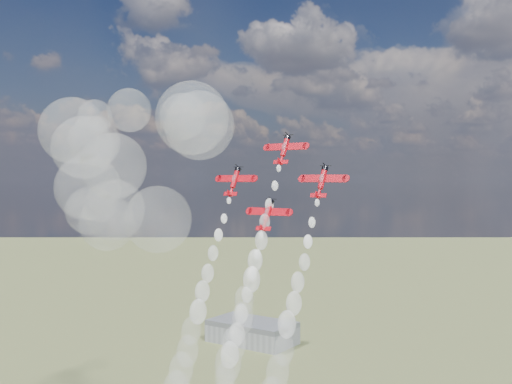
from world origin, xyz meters
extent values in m
cube|color=gray|center=(-120.00, 180.00, 5.00)|extent=(50.00, 28.00, 10.00)
cube|color=#595B60|center=(-120.00, 180.00, 11.50)|extent=(50.00, 28.00, 3.00)
cylinder|color=red|center=(4.44, 15.67, 105.51)|extent=(1.32, 3.32, 4.97)
cylinder|color=black|center=(4.44, 16.82, 107.88)|extent=(1.50, 1.76, 1.50)
cube|color=red|center=(4.44, 16.09, 105.62)|extent=(11.47, 1.01, 1.78)
cube|color=white|center=(1.34, 16.19, 105.57)|extent=(4.51, 0.25, 0.48)
cube|color=white|center=(7.54, 16.19, 105.57)|extent=(4.51, 0.25, 0.48)
cube|color=red|center=(4.44, 13.70, 101.76)|extent=(4.14, 0.55, 0.98)
cube|color=red|center=(4.44, 12.98, 101.90)|extent=(0.13, 1.97, 1.80)
ellipsoid|color=silver|center=(4.44, 15.17, 105.65)|extent=(1.03, 1.85, 2.50)
cone|color=red|center=(4.44, 14.11, 102.40)|extent=(1.32, 2.25, 2.77)
cylinder|color=red|center=(-8.15, 11.83, 97.58)|extent=(1.32, 3.32, 4.97)
cylinder|color=black|center=(-8.15, 12.98, 99.95)|extent=(1.50, 1.76, 1.50)
cube|color=red|center=(-8.15, 12.25, 97.69)|extent=(11.47, 1.01, 1.78)
cube|color=white|center=(-11.25, 12.35, 97.64)|extent=(4.51, 0.25, 0.48)
cube|color=white|center=(-5.05, 12.35, 97.64)|extent=(4.51, 0.25, 0.48)
cube|color=red|center=(-8.15, 9.86, 93.83)|extent=(4.14, 0.55, 0.98)
cube|color=red|center=(-8.15, 9.14, 93.97)|extent=(0.13, 1.97, 1.80)
ellipsoid|color=silver|center=(-8.15, 11.32, 97.72)|extent=(1.03, 1.85, 2.50)
cone|color=red|center=(-8.15, 10.27, 94.47)|extent=(1.32, 2.25, 2.77)
cylinder|color=red|center=(17.03, 11.83, 97.58)|extent=(1.32, 3.32, 4.97)
cylinder|color=black|center=(17.03, 12.98, 99.95)|extent=(1.50, 1.76, 1.50)
cube|color=red|center=(17.03, 12.25, 97.69)|extent=(11.47, 1.01, 1.78)
cube|color=white|center=(13.93, 12.35, 97.64)|extent=(4.51, 0.25, 0.48)
cube|color=white|center=(20.13, 12.35, 97.64)|extent=(4.51, 0.25, 0.48)
cube|color=red|center=(17.03, 9.86, 93.83)|extent=(4.14, 0.55, 0.98)
cube|color=red|center=(17.03, 9.14, 93.97)|extent=(0.13, 1.97, 1.80)
ellipsoid|color=silver|center=(17.03, 11.32, 97.72)|extent=(1.03, 1.85, 2.50)
cone|color=red|center=(17.03, 10.27, 94.47)|extent=(1.32, 2.25, 2.77)
cylinder|color=red|center=(4.44, 7.98, 89.65)|extent=(1.32, 3.32, 4.97)
cylinder|color=black|center=(4.44, 9.13, 92.02)|extent=(1.50, 1.76, 1.50)
cube|color=red|center=(4.44, 8.40, 89.76)|extent=(11.47, 1.01, 1.78)
cube|color=white|center=(1.34, 8.50, 89.71)|extent=(4.51, 0.25, 0.48)
cube|color=white|center=(7.54, 8.50, 89.71)|extent=(4.51, 0.25, 0.48)
cube|color=red|center=(4.44, 6.01, 85.90)|extent=(4.14, 0.55, 0.98)
cube|color=red|center=(4.44, 5.29, 86.04)|extent=(0.13, 1.97, 1.80)
ellipsoid|color=silver|center=(4.44, 7.48, 89.79)|extent=(1.03, 1.85, 2.50)
cone|color=red|center=(4.44, 6.42, 86.54)|extent=(1.32, 2.25, 2.77)
sphere|color=white|center=(4.31, 13.02, 100.20)|extent=(1.03, 1.03, 1.03)
sphere|color=white|center=(4.40, 11.13, 95.94)|extent=(1.44, 1.44, 1.44)
sphere|color=white|center=(4.22, 8.95, 91.38)|extent=(1.86, 1.86, 1.86)
sphere|color=white|center=(4.35, 6.75, 87.42)|extent=(2.28, 2.28, 2.28)
sphere|color=white|center=(4.72, 4.80, 83.23)|extent=(2.70, 2.70, 2.70)
sphere|color=white|center=(4.25, 2.91, 78.68)|extent=(3.12, 3.12, 3.12)
sphere|color=white|center=(4.80, 0.69, 74.60)|extent=(3.53, 3.53, 3.53)
sphere|color=white|center=(4.16, -1.33, 70.13)|extent=(3.95, 3.95, 3.95)
sphere|color=white|center=(4.96, -3.08, 66.44)|extent=(4.37, 4.37, 4.37)
sphere|color=white|center=(4.70, -5.88, 61.34)|extent=(4.79, 4.79, 4.79)
sphere|color=white|center=(4.16, -7.37, 57.21)|extent=(5.21, 5.21, 5.21)
sphere|color=white|center=(-8.19, 9.31, 92.14)|extent=(1.03, 1.03, 1.03)
sphere|color=white|center=(-8.00, 7.02, 87.71)|extent=(1.44, 1.44, 1.44)
sphere|color=white|center=(-8.24, 5.08, 83.76)|extent=(1.86, 1.86, 1.86)
sphere|color=white|center=(-8.20, 2.89, 79.49)|extent=(2.28, 2.28, 2.28)
sphere|color=white|center=(-8.41, 1.06, 74.83)|extent=(2.70, 2.70, 2.70)
sphere|color=white|center=(-8.29, -1.12, 70.74)|extent=(3.12, 3.12, 3.12)
sphere|color=white|center=(-7.74, -3.35, 66.38)|extent=(3.53, 3.53, 3.53)
sphere|color=white|center=(-8.09, -5.46, 62.20)|extent=(3.95, 3.95, 3.95)
sphere|color=white|center=(-7.66, -7.23, 57.96)|extent=(4.37, 4.37, 4.37)
sphere|color=white|center=(-7.62, -9.47, 54.21)|extent=(4.79, 4.79, 4.79)
sphere|color=white|center=(17.04, 9.29, 92.14)|extent=(1.03, 1.03, 1.03)
sphere|color=white|center=(16.98, 7.00, 87.80)|extent=(1.44, 1.44, 1.44)
sphere|color=white|center=(16.97, 5.17, 83.59)|extent=(1.86, 1.86, 1.86)
sphere|color=white|center=(17.29, 3.12, 79.29)|extent=(2.28, 2.28, 2.28)
sphere|color=white|center=(16.84, 0.95, 75.12)|extent=(2.70, 2.70, 2.70)
sphere|color=white|center=(17.02, -0.95, 70.84)|extent=(3.12, 3.12, 3.12)
sphere|color=white|center=(16.73, -3.38, 66.77)|extent=(3.53, 3.53, 3.53)
sphere|color=white|center=(17.41, -5.66, 61.94)|extent=(3.95, 3.95, 3.95)
sphere|color=white|center=(17.30, -7.83, 58.00)|extent=(4.37, 4.37, 4.37)
sphere|color=white|center=(4.38, 5.23, 84.28)|extent=(1.03, 1.03, 1.03)
sphere|color=white|center=(4.51, 3.45, 79.99)|extent=(1.44, 1.44, 1.44)
sphere|color=white|center=(4.65, 1.03, 75.75)|extent=(1.86, 1.86, 1.86)
sphere|color=white|center=(4.57, -0.79, 71.37)|extent=(2.28, 2.28, 2.28)
sphere|color=white|center=(4.55, -3.02, 67.34)|extent=(2.70, 2.70, 2.70)
sphere|color=white|center=(4.50, -4.68, 63.07)|extent=(3.12, 3.12, 3.12)
sphere|color=white|center=(4.17, -6.77, 59.01)|extent=(3.53, 3.53, 3.53)
sphere|color=white|center=(4.55, -8.78, 54.80)|extent=(3.95, 3.95, 3.95)
sphere|color=white|center=(-28.63, 18.97, 114.93)|extent=(20.95, 20.95, 20.95)
sphere|color=white|center=(-25.82, 18.97, 112.66)|extent=(19.59, 19.59, 19.59)
sphere|color=white|center=(-65.72, 20.45, 83.42)|extent=(18.04, 18.04, 18.04)
sphere|color=white|center=(-74.71, 14.21, 113.07)|extent=(21.46, 21.46, 21.46)
sphere|color=white|center=(-50.16, 27.60, 84.76)|extent=(21.35, 21.35, 21.35)
sphere|color=white|center=(-77.86, 23.56, 86.88)|extent=(16.21, 16.21, 16.21)
sphere|color=white|center=(-77.22, 25.14, 110.16)|extent=(17.37, 17.37, 17.37)
sphere|color=white|center=(-75.55, 24.10, 118.50)|extent=(11.44, 11.44, 11.44)
sphere|color=white|center=(-67.25, 14.09, 94.86)|extent=(20.77, 20.77, 20.77)
sphere|color=white|center=(-54.44, 13.08, 101.48)|extent=(19.91, 19.91, 19.91)
sphere|color=white|center=(-31.73, 18.64, 115.50)|extent=(13.34, 13.34, 13.34)
sphere|color=white|center=(-71.40, 28.59, 87.03)|extent=(20.84, 20.84, 20.84)
sphere|color=white|center=(-74.25, 18.06, 107.84)|extent=(20.51, 20.51, 20.51)
sphere|color=white|center=(-72.50, 36.68, 121.65)|extent=(15.29, 15.29, 15.29)
camera|label=1|loc=(82.71, -110.94, 97.52)|focal=42.00mm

